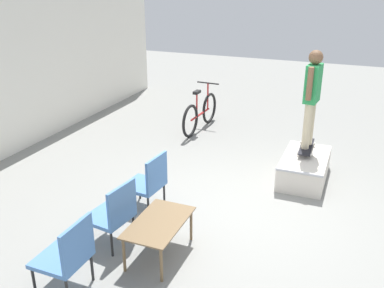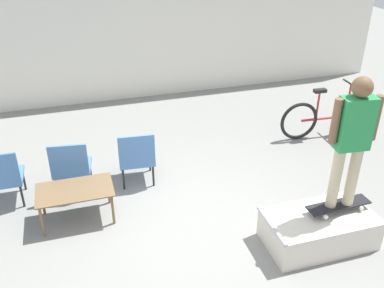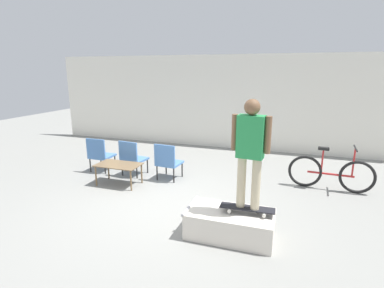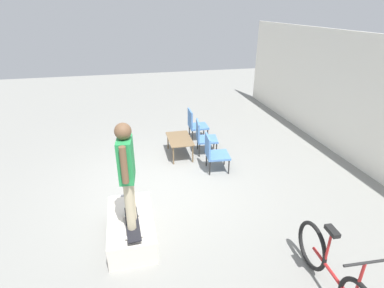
{
  "view_description": "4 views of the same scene",
  "coord_description": "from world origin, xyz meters",
  "px_view_note": "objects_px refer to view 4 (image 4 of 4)",
  "views": [
    {
      "loc": [
        -5.29,
        -1.43,
        3.26
      ],
      "look_at": [
        0.08,
        0.76,
        0.94
      ],
      "focal_mm": 40.0,
      "sensor_mm": 36.0,
      "label": 1
    },
    {
      "loc": [
        -1.2,
        -4.21,
        3.64
      ],
      "look_at": [
        0.22,
        0.48,
        0.97
      ],
      "focal_mm": 40.0,
      "sensor_mm": 36.0,
      "label": 2
    },
    {
      "loc": [
        2.28,
        -4.89,
        2.52
      ],
      "look_at": [
        0.29,
        0.95,
        0.99
      ],
      "focal_mm": 28.0,
      "sensor_mm": 36.0,
      "label": 3
    },
    {
      "loc": [
        5.48,
        -0.6,
        3.52
      ],
      "look_at": [
        0.22,
        0.58,
        1.03
      ],
      "focal_mm": 28.0,
      "sensor_mm": 36.0,
      "label": 4
    }
  ],
  "objects_px": {
    "patio_chair_right": "(214,152)",
    "skateboard_on_ramp": "(133,224)",
    "person_skater": "(127,169)",
    "patio_chair_center": "(203,136)",
    "bicycle": "(333,273)",
    "coffee_table": "(180,140)",
    "skate_ramp_box": "(131,228)",
    "patio_chair_left": "(195,124)"
  },
  "relations": [
    {
      "from": "coffee_table",
      "to": "patio_chair_right",
      "type": "relative_size",
      "value": 1.12
    },
    {
      "from": "person_skater",
      "to": "bicycle",
      "type": "relative_size",
      "value": 0.94
    },
    {
      "from": "skateboard_on_ramp",
      "to": "patio_chair_left",
      "type": "relative_size",
      "value": 0.94
    },
    {
      "from": "person_skater",
      "to": "patio_chair_right",
      "type": "distance_m",
      "value": 3.05
    },
    {
      "from": "coffee_table",
      "to": "patio_chair_right",
      "type": "distance_m",
      "value": 1.12
    },
    {
      "from": "skate_ramp_box",
      "to": "coffee_table",
      "type": "height_order",
      "value": "coffee_table"
    },
    {
      "from": "skate_ramp_box",
      "to": "bicycle",
      "type": "relative_size",
      "value": 0.78
    },
    {
      "from": "skate_ramp_box",
      "to": "person_skater",
      "type": "height_order",
      "value": "person_skater"
    },
    {
      "from": "bicycle",
      "to": "coffee_table",
      "type": "bearing_deg",
      "value": -161.87
    },
    {
      "from": "skateboard_on_ramp",
      "to": "patio_chair_center",
      "type": "xyz_separation_m",
      "value": [
        -3.08,
        1.93,
        -0.02
      ]
    },
    {
      "from": "coffee_table",
      "to": "patio_chair_center",
      "type": "distance_m",
      "value": 0.63
    },
    {
      "from": "skateboard_on_ramp",
      "to": "patio_chair_right",
      "type": "bearing_deg",
      "value": 135.89
    },
    {
      "from": "patio_chair_left",
      "to": "person_skater",
      "type": "bearing_deg",
      "value": 154.69
    },
    {
      "from": "patio_chair_center",
      "to": "coffee_table",
      "type": "bearing_deg",
      "value": 98.92
    },
    {
      "from": "patio_chair_center",
      "to": "patio_chair_right",
      "type": "height_order",
      "value": "same"
    },
    {
      "from": "coffee_table",
      "to": "bicycle",
      "type": "height_order",
      "value": "bicycle"
    },
    {
      "from": "coffee_table",
      "to": "bicycle",
      "type": "bearing_deg",
      "value": 14.88
    },
    {
      "from": "skateboard_on_ramp",
      "to": "patio_chair_right",
      "type": "relative_size",
      "value": 0.94
    },
    {
      "from": "coffee_table",
      "to": "patio_chair_center",
      "type": "bearing_deg",
      "value": 91.18
    },
    {
      "from": "patio_chair_right",
      "to": "bicycle",
      "type": "relative_size",
      "value": 0.51
    },
    {
      "from": "patio_chair_left",
      "to": "patio_chair_right",
      "type": "distance_m",
      "value": 1.86
    },
    {
      "from": "patio_chair_right",
      "to": "bicycle",
      "type": "distance_m",
      "value": 3.59
    },
    {
      "from": "patio_chair_center",
      "to": "skateboard_on_ramp",
      "type": "bearing_deg",
      "value": 155.7
    },
    {
      "from": "skate_ramp_box",
      "to": "bicycle",
      "type": "xyz_separation_m",
      "value": [
        1.65,
        2.52,
        0.17
      ]
    },
    {
      "from": "coffee_table",
      "to": "bicycle",
      "type": "relative_size",
      "value": 0.57
    },
    {
      "from": "person_skater",
      "to": "skateboard_on_ramp",
      "type": "bearing_deg",
      "value": -147.46
    },
    {
      "from": "skate_ramp_box",
      "to": "patio_chair_left",
      "type": "height_order",
      "value": "patio_chair_left"
    },
    {
      "from": "person_skater",
      "to": "patio_chair_right",
      "type": "relative_size",
      "value": 1.86
    },
    {
      "from": "person_skater",
      "to": "coffee_table",
      "type": "relative_size",
      "value": 1.66
    },
    {
      "from": "skate_ramp_box",
      "to": "skateboard_on_ramp",
      "type": "bearing_deg",
      "value": 7.11
    },
    {
      "from": "patio_chair_right",
      "to": "bicycle",
      "type": "bearing_deg",
      "value": -165.88
    },
    {
      "from": "skate_ramp_box",
      "to": "bicycle",
      "type": "bearing_deg",
      "value": 56.79
    },
    {
      "from": "patio_chair_right",
      "to": "bicycle",
      "type": "xyz_separation_m",
      "value": [
        3.54,
        0.56,
        -0.1
      ]
    },
    {
      "from": "patio_chair_left",
      "to": "patio_chair_right",
      "type": "relative_size",
      "value": 1.0
    },
    {
      "from": "skateboard_on_ramp",
      "to": "skate_ramp_box",
      "type": "bearing_deg",
      "value": -175.01
    },
    {
      "from": "patio_chair_right",
      "to": "coffee_table",
      "type": "bearing_deg",
      "value": 39.03
    },
    {
      "from": "patio_chair_right",
      "to": "skateboard_on_ramp",
      "type": "bearing_deg",
      "value": 143.08
    },
    {
      "from": "skate_ramp_box",
      "to": "patio_chair_left",
      "type": "bearing_deg",
      "value": 152.45
    },
    {
      "from": "skateboard_on_ramp",
      "to": "patio_chair_left",
      "type": "height_order",
      "value": "patio_chair_left"
    },
    {
      "from": "skateboard_on_ramp",
      "to": "bicycle",
      "type": "xyz_separation_m",
      "value": [
        1.4,
        2.49,
        -0.12
      ]
    },
    {
      "from": "patio_chair_left",
      "to": "patio_chair_right",
      "type": "height_order",
      "value": "same"
    },
    {
      "from": "patio_chair_left",
      "to": "bicycle",
      "type": "distance_m",
      "value": 5.43
    }
  ]
}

